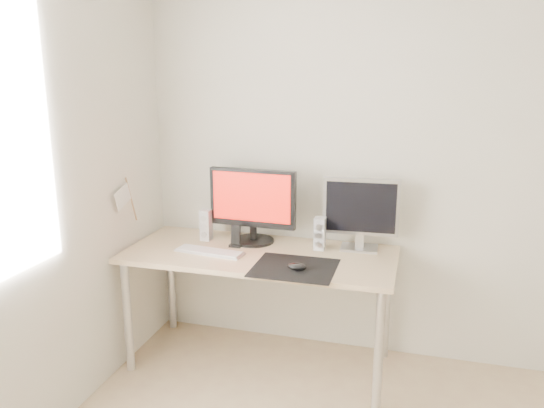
{
  "coord_description": "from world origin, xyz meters",
  "views": [
    {
      "loc": [
        -0.05,
        -1.47,
        1.77
      ],
      "look_at": [
        -0.88,
        1.46,
        1.01
      ],
      "focal_mm": 35.0,
      "sensor_mm": 36.0,
      "label": 1
    }
  ],
  "objects_px": {
    "main_monitor": "(253,203)",
    "second_monitor": "(361,211)",
    "desk": "(260,265)",
    "keyboard": "(209,251)",
    "phone_dock": "(236,240)",
    "speaker_left": "(206,225)",
    "speaker_right": "(320,234)",
    "mouse": "(297,266)"
  },
  "relations": [
    {
      "from": "second_monitor",
      "to": "speaker_left",
      "type": "relative_size",
      "value": 2.28
    },
    {
      "from": "desk",
      "to": "speaker_left",
      "type": "relative_size",
      "value": 8.09
    },
    {
      "from": "second_monitor",
      "to": "speaker_right",
      "type": "relative_size",
      "value": 2.28
    },
    {
      "from": "phone_dock",
      "to": "speaker_right",
      "type": "bearing_deg",
      "value": 9.61
    },
    {
      "from": "mouse",
      "to": "keyboard",
      "type": "height_order",
      "value": "mouse"
    },
    {
      "from": "speaker_right",
      "to": "keyboard",
      "type": "distance_m",
      "value": 0.67
    },
    {
      "from": "speaker_left",
      "to": "speaker_right",
      "type": "distance_m",
      "value": 0.73
    },
    {
      "from": "desk",
      "to": "keyboard",
      "type": "bearing_deg",
      "value": -162.51
    },
    {
      "from": "desk",
      "to": "phone_dock",
      "type": "relative_size",
      "value": 12.07
    },
    {
      "from": "desk",
      "to": "phone_dock",
      "type": "bearing_deg",
      "value": 160.14
    },
    {
      "from": "main_monitor",
      "to": "keyboard",
      "type": "xyz_separation_m",
      "value": [
        -0.19,
        -0.26,
        -0.25
      ]
    },
    {
      "from": "main_monitor",
      "to": "phone_dock",
      "type": "xyz_separation_m",
      "value": [
        -0.07,
        -0.11,
        -0.21
      ]
    },
    {
      "from": "speaker_left",
      "to": "speaker_right",
      "type": "height_order",
      "value": "same"
    },
    {
      "from": "main_monitor",
      "to": "speaker_right",
      "type": "distance_m",
      "value": 0.46
    },
    {
      "from": "main_monitor",
      "to": "second_monitor",
      "type": "xyz_separation_m",
      "value": [
        0.66,
        0.05,
        -0.01
      ]
    },
    {
      "from": "mouse",
      "to": "main_monitor",
      "type": "bearing_deg",
      "value": 133.34
    },
    {
      "from": "desk",
      "to": "keyboard",
      "type": "relative_size",
      "value": 3.71
    },
    {
      "from": "desk",
      "to": "keyboard",
      "type": "distance_m",
      "value": 0.31
    },
    {
      "from": "mouse",
      "to": "main_monitor",
      "type": "relative_size",
      "value": 0.19
    },
    {
      "from": "second_monitor",
      "to": "keyboard",
      "type": "height_order",
      "value": "second_monitor"
    },
    {
      "from": "mouse",
      "to": "desk",
      "type": "relative_size",
      "value": 0.06
    },
    {
      "from": "second_monitor",
      "to": "speaker_left",
      "type": "bearing_deg",
      "value": -175.21
    },
    {
      "from": "keyboard",
      "to": "desk",
      "type": "bearing_deg",
      "value": 17.49
    },
    {
      "from": "main_monitor",
      "to": "speaker_left",
      "type": "xyz_separation_m",
      "value": [
        -0.3,
        -0.03,
        -0.16
      ]
    },
    {
      "from": "desk",
      "to": "main_monitor",
      "type": "relative_size",
      "value": 2.9
    },
    {
      "from": "mouse",
      "to": "speaker_left",
      "type": "height_order",
      "value": "speaker_left"
    },
    {
      "from": "keyboard",
      "to": "phone_dock",
      "type": "relative_size",
      "value": 3.25
    },
    {
      "from": "main_monitor",
      "to": "phone_dock",
      "type": "distance_m",
      "value": 0.25
    },
    {
      "from": "second_monitor",
      "to": "speaker_right",
      "type": "distance_m",
      "value": 0.28
    },
    {
      "from": "desk",
      "to": "mouse",
      "type": "bearing_deg",
      "value": -39.25
    },
    {
      "from": "mouse",
      "to": "main_monitor",
      "type": "height_order",
      "value": "main_monitor"
    },
    {
      "from": "mouse",
      "to": "second_monitor",
      "type": "bearing_deg",
      "value": 57.54
    },
    {
      "from": "desk",
      "to": "speaker_left",
      "type": "bearing_deg",
      "value": 161.01
    },
    {
      "from": "phone_dock",
      "to": "speaker_left",
      "type": "bearing_deg",
      "value": 161.67
    },
    {
      "from": "second_monitor",
      "to": "speaker_left",
      "type": "distance_m",
      "value": 0.97
    },
    {
      "from": "phone_dock",
      "to": "mouse",
      "type": "bearing_deg",
      "value": -32.75
    },
    {
      "from": "mouse",
      "to": "second_monitor",
      "type": "xyz_separation_m",
      "value": [
        0.28,
        0.45,
        0.22
      ]
    },
    {
      "from": "speaker_left",
      "to": "speaker_right",
      "type": "relative_size",
      "value": 1.0
    },
    {
      "from": "second_monitor",
      "to": "speaker_left",
      "type": "height_order",
      "value": "second_monitor"
    },
    {
      "from": "desk",
      "to": "phone_dock",
      "type": "height_order",
      "value": "phone_dock"
    },
    {
      "from": "second_monitor",
      "to": "phone_dock",
      "type": "bearing_deg",
      "value": -168.09
    },
    {
      "from": "second_monitor",
      "to": "phone_dock",
      "type": "xyz_separation_m",
      "value": [
        -0.74,
        -0.16,
        -0.2
      ]
    }
  ]
}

